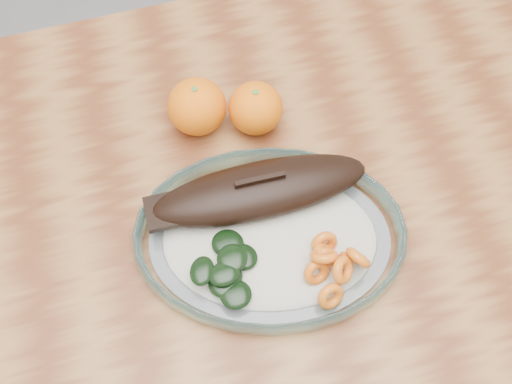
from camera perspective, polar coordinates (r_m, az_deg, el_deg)
The scene contains 5 objects.
ground at distance 1.49m, azimuth -2.03°, elevation -16.16°, with size 3.00×3.00×0.00m, color slate.
dining_table at distance 0.86m, azimuth -3.39°, elevation -7.44°, with size 1.20×0.80×0.75m.
plated_meal at distance 0.76m, azimuth 1.19°, elevation -3.71°, with size 0.70×0.70×0.08m.
orange_left at distance 0.83m, azimuth -5.27°, elevation 7.57°, with size 0.08×0.08×0.08m, color #FE5C05.
orange_right at distance 0.83m, azimuth -0.04°, elevation 7.46°, with size 0.07×0.07×0.07m, color #FE5C05.
Camera 1 is at (-0.03, -0.30, 1.46)m, focal length 45.00 mm.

